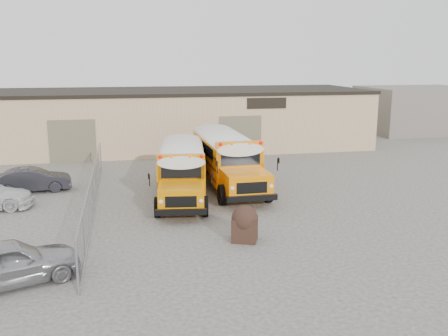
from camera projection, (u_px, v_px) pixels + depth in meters
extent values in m
plane|color=#4A4644|center=(229.00, 222.00, 22.20)|extent=(120.00, 120.00, 0.00)
cube|color=#D0B681|center=(179.00, 119.00, 40.87)|extent=(30.00, 10.00, 4.50)
cube|color=black|center=(178.00, 91.00, 40.38)|extent=(30.20, 10.20, 0.25)
cube|color=black|center=(267.00, 103.00, 36.86)|extent=(3.00, 0.08, 0.80)
cube|color=#665F49|center=(72.00, 141.00, 34.68)|extent=(3.20, 0.08, 3.00)
cube|color=#665F49|center=(240.00, 136.00, 36.99)|extent=(3.20, 0.08, 3.00)
cylinder|color=gray|center=(77.00, 268.00, 15.11)|extent=(0.07, 0.07, 1.80)
cylinder|color=gray|center=(84.00, 235.00, 17.98)|extent=(0.07, 0.07, 1.80)
cylinder|color=gray|center=(89.00, 211.00, 20.85)|extent=(0.07, 0.07, 1.80)
cylinder|color=gray|center=(93.00, 192.00, 23.72)|extent=(0.07, 0.07, 1.80)
cylinder|color=gray|center=(96.00, 178.00, 26.60)|extent=(0.07, 0.07, 1.80)
cylinder|color=gray|center=(99.00, 166.00, 29.47)|extent=(0.07, 0.07, 1.80)
cylinder|color=gray|center=(101.00, 157.00, 32.34)|extent=(0.07, 0.07, 1.80)
cylinder|color=gray|center=(92.00, 174.00, 23.54)|extent=(0.05, 18.00, 0.05)
cylinder|color=gray|center=(94.00, 209.00, 23.91)|extent=(0.05, 18.00, 0.05)
cube|color=gray|center=(93.00, 192.00, 23.72)|extent=(0.02, 18.00, 1.70)
cube|color=slate|center=(416.00, 109.00, 49.33)|extent=(10.00, 8.00, 4.40)
cube|color=orange|center=(183.00, 148.00, 32.34)|extent=(3.17, 7.23, 1.89)
cube|color=orange|center=(182.00, 170.00, 28.03)|extent=(2.26, 2.26, 1.06)
cube|color=black|center=(182.00, 150.00, 28.83)|extent=(1.88, 0.29, 0.69)
cube|color=white|center=(183.00, 132.00, 32.10)|extent=(3.18, 7.30, 0.37)
cube|color=orange|center=(182.00, 140.00, 28.92)|extent=(2.29, 0.74, 0.33)
sphere|color=#E50705|center=(165.00, 138.00, 28.62)|extent=(0.18, 0.18, 0.18)
sphere|color=#E50705|center=(199.00, 138.00, 28.75)|extent=(0.18, 0.18, 0.18)
sphere|color=orange|center=(175.00, 138.00, 28.66)|extent=(0.18, 0.18, 0.18)
sphere|color=orange|center=(190.00, 138.00, 28.72)|extent=(0.18, 0.18, 0.18)
cube|color=black|center=(182.00, 182.00, 27.06)|extent=(2.26, 0.49, 0.26)
cube|color=black|center=(184.00, 151.00, 35.98)|extent=(2.26, 0.47, 0.26)
cube|color=black|center=(183.00, 149.00, 32.35)|extent=(3.19, 7.09, 0.06)
cube|color=black|center=(183.00, 140.00, 32.49)|extent=(3.06, 6.14, 0.57)
cylinder|color=black|center=(163.00, 179.00, 28.17)|extent=(0.38, 0.98, 0.96)
cylinder|color=black|center=(202.00, 178.00, 28.32)|extent=(0.38, 0.98, 0.96)
cylinder|color=black|center=(167.00, 159.00, 33.82)|extent=(0.38, 0.98, 0.96)
cylinder|color=black|center=(200.00, 158.00, 33.98)|extent=(0.38, 0.98, 0.96)
cube|color=orange|center=(206.00, 140.00, 35.05)|extent=(2.64, 7.69, 2.06)
cube|color=orange|center=(221.00, 159.00, 30.45)|extent=(2.25, 2.25, 1.16)
cube|color=black|center=(217.00, 140.00, 31.30)|extent=(2.06, 0.09, 0.75)
cube|color=white|center=(206.00, 123.00, 34.80)|extent=(2.64, 7.77, 0.40)
cube|color=orange|center=(216.00, 129.00, 31.38)|extent=(2.47, 0.54, 0.36)
sphere|color=#E50705|center=(200.00, 128.00, 30.92)|extent=(0.20, 0.20, 0.20)
sphere|color=#E50705|center=(233.00, 127.00, 31.36)|extent=(0.20, 0.20, 0.20)
sphere|color=orange|center=(209.00, 128.00, 31.04)|extent=(0.20, 0.20, 0.20)
sphere|color=orange|center=(224.00, 128.00, 31.24)|extent=(0.20, 0.20, 0.20)
cube|color=black|center=(225.00, 171.00, 29.41)|extent=(2.47, 0.26, 0.28)
cube|color=black|center=(197.00, 143.00, 38.96)|extent=(2.47, 0.24, 0.28)
cube|color=black|center=(206.00, 141.00, 35.07)|extent=(2.68, 7.54, 0.06)
cube|color=black|center=(205.00, 131.00, 35.22)|extent=(2.65, 6.48, 0.62)
cylinder|color=black|center=(201.00, 169.00, 30.43)|extent=(0.30, 1.05, 1.05)
cylinder|color=black|center=(239.00, 167.00, 30.92)|extent=(0.30, 1.05, 1.05)
cylinder|color=black|center=(186.00, 151.00, 36.49)|extent=(0.30, 1.05, 1.05)
cylinder|color=black|center=(218.00, 150.00, 36.98)|extent=(0.30, 1.05, 1.05)
cylinder|color=#BF0505|center=(187.00, 145.00, 32.17)|extent=(0.04, 0.56, 0.56)
cube|color=black|center=(245.00, 229.00, 19.82)|extent=(1.22, 1.16, 0.97)
sphere|color=black|center=(245.00, 219.00, 19.72)|extent=(1.07, 1.07, 1.07)
imported|color=#A4A4A9|center=(8.00, 263.00, 15.88)|extent=(4.81, 3.31, 1.52)
imported|color=#222227|center=(33.00, 180.00, 27.16)|extent=(4.17, 1.85, 1.33)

